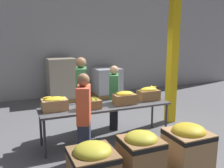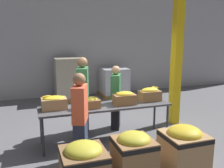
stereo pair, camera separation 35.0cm
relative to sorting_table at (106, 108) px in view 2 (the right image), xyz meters
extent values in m
plane|color=slate|center=(0.00, 0.00, -0.74)|extent=(30.00, 30.00, 0.00)
cube|color=#A8A8AD|center=(0.00, 4.33, 1.26)|extent=(16.00, 0.08, 4.00)
cube|color=#4C4C51|center=(0.00, 0.00, 0.04)|extent=(2.77, 0.70, 0.04)
cylinder|color=#38383D|center=(-1.32, -0.29, -0.36)|extent=(0.05, 0.05, 0.76)
cylinder|color=#38383D|center=(1.32, -0.29, -0.36)|extent=(0.05, 0.05, 0.76)
cylinder|color=#38383D|center=(-1.32, 0.29, -0.36)|extent=(0.05, 0.05, 0.76)
cylinder|color=#38383D|center=(1.32, 0.29, -0.36)|extent=(0.05, 0.05, 0.76)
cube|color=tan|center=(-1.06, 0.07, 0.17)|extent=(0.49, 0.32, 0.22)
ellipsoid|color=gold|center=(-1.06, 0.07, 0.28)|extent=(0.43, 0.29, 0.08)
ellipsoid|color=gold|center=(-1.03, 0.07, 0.31)|extent=(0.17, 0.11, 0.05)
ellipsoid|color=gold|center=(-1.20, 0.07, 0.33)|extent=(0.20, 0.11, 0.05)
cube|color=olive|center=(-0.36, -0.09, 0.14)|extent=(0.38, 0.28, 0.18)
ellipsoid|color=gold|center=(-0.36, -0.09, 0.24)|extent=(0.34, 0.23, 0.07)
ellipsoid|color=gold|center=(-0.32, -0.14, 0.26)|extent=(0.15, 0.14, 0.04)
ellipsoid|color=gold|center=(-0.31, -0.07, 0.27)|extent=(0.17, 0.08, 0.04)
ellipsoid|color=gold|center=(-0.33, -0.08, 0.26)|extent=(0.17, 0.10, 0.05)
ellipsoid|color=gold|center=(-0.34, -0.12, 0.27)|extent=(0.12, 0.18, 0.05)
cube|color=olive|center=(0.40, -0.07, 0.16)|extent=(0.47, 0.27, 0.22)
ellipsoid|color=gold|center=(0.40, -0.07, 0.28)|extent=(0.38, 0.24, 0.12)
ellipsoid|color=gold|center=(0.39, -0.01, 0.31)|extent=(0.21, 0.07, 0.04)
ellipsoid|color=gold|center=(0.29, -0.03, 0.31)|extent=(0.15, 0.14, 0.04)
cube|color=olive|center=(1.04, 0.03, 0.17)|extent=(0.47, 0.29, 0.23)
ellipsoid|color=yellow|center=(1.04, 0.03, 0.29)|extent=(0.41, 0.23, 0.13)
ellipsoid|color=yellow|center=(1.13, 0.04, 0.32)|extent=(0.16, 0.05, 0.04)
ellipsoid|color=yellow|center=(1.14, 0.08, 0.34)|extent=(0.17, 0.20, 0.06)
ellipsoid|color=yellow|center=(1.19, 0.08, 0.34)|extent=(0.20, 0.06, 0.04)
cube|color=black|center=(-0.34, 0.65, -0.32)|extent=(0.33, 0.45, 0.84)
cube|color=#387A47|center=(-0.34, 0.65, 0.44)|extent=(0.36, 0.52, 0.69)
sphere|color=#896042|center=(-0.34, 0.65, 0.91)|extent=(0.24, 0.24, 0.24)
cube|color=#2D3856|center=(-0.70, -0.73, -0.36)|extent=(0.32, 0.42, 0.77)
cube|color=#EA5B3D|center=(-0.70, -0.73, 0.35)|extent=(0.36, 0.49, 0.64)
sphere|color=#896042|center=(-0.70, -0.73, 0.78)|extent=(0.22, 0.22, 0.22)
cube|color=black|center=(0.45, 0.63, -0.38)|extent=(0.32, 0.40, 0.73)
cube|color=#387A47|center=(0.45, 0.63, 0.29)|extent=(0.36, 0.46, 0.60)
sphere|color=tan|center=(0.45, 0.63, 0.70)|extent=(0.21, 0.21, 0.21)
cube|color=black|center=(-0.84, -1.63, -0.14)|extent=(0.64, 0.64, 0.07)
ellipsoid|color=gold|center=(-0.84, -1.63, -0.07)|extent=(0.54, 0.54, 0.22)
cube|color=olive|center=(-0.07, -1.63, -0.38)|extent=(0.58, 0.58, 0.72)
cube|color=black|center=(-0.07, -1.63, -0.08)|extent=(0.58, 0.58, 0.07)
ellipsoid|color=gold|center=(-0.07, -1.63, -0.02)|extent=(0.49, 0.49, 0.20)
cube|color=tan|center=(0.82, -1.63, -0.39)|extent=(0.65, 0.65, 0.69)
cube|color=black|center=(0.82, -1.63, -0.10)|extent=(0.65, 0.65, 0.07)
ellipsoid|color=gold|center=(0.82, -1.63, -0.04)|extent=(0.55, 0.55, 0.23)
cube|color=yellow|center=(2.01, 0.51, 1.26)|extent=(0.21, 0.21, 4.00)
cube|color=olive|center=(-0.20, 3.70, -0.68)|extent=(0.98, 0.98, 0.13)
cube|color=#A39984|center=(-0.20, 3.70, 0.06)|extent=(0.90, 0.90, 1.34)
cube|color=olive|center=(1.48, 3.70, -0.68)|extent=(1.02, 1.02, 0.13)
cube|color=#B2B7C1|center=(1.48, 3.70, -0.16)|extent=(0.94, 0.94, 0.91)
camera|label=1|loc=(-1.83, -4.71, 1.53)|focal=40.00mm
camera|label=2|loc=(-1.51, -4.83, 1.53)|focal=40.00mm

